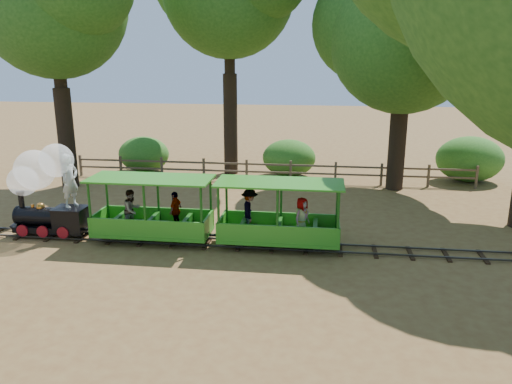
# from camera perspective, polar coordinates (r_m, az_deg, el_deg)

# --- Properties ---
(ground) EXTENTS (90.00, 90.00, 0.00)m
(ground) POSITION_cam_1_polar(r_m,az_deg,el_deg) (15.14, -1.89, -6.14)
(ground) COLOR olive
(ground) RESTS_ON ground
(track) EXTENTS (22.00, 1.00, 0.10)m
(track) POSITION_cam_1_polar(r_m,az_deg,el_deg) (15.11, -1.89, -5.90)
(track) COLOR #3F3D3A
(track) RESTS_ON ground
(locomotive) EXTENTS (2.63, 1.24, 3.02)m
(locomotive) POSITION_cam_1_polar(r_m,az_deg,el_deg) (16.82, -23.16, 0.87)
(locomotive) COLOR black
(locomotive) RESTS_ON ground
(carriage_front) EXTENTS (3.69, 1.51, 1.92)m
(carriage_front) POSITION_cam_1_polar(r_m,az_deg,el_deg) (15.53, -11.86, -2.74)
(carriage_front) COLOR #308E1F
(carriage_front) RESTS_ON track
(carriage_rear) EXTENTS (3.69, 1.51, 1.92)m
(carriage_rear) POSITION_cam_1_polar(r_m,az_deg,el_deg) (14.78, 2.14, -3.24)
(carriage_rear) COLOR #308E1F
(carriage_rear) RESTS_ON track
(oak_ne) EXTENTS (7.50, 6.60, 9.21)m
(oak_ne) POSITION_cam_1_polar(r_m,az_deg,el_deg) (21.72, 16.62, 17.26)
(oak_ne) COLOR #2D2116
(oak_ne) RESTS_ON ground
(fence) EXTENTS (18.10, 0.10, 1.00)m
(fence) POSITION_cam_1_polar(r_m,az_deg,el_deg) (22.57, 1.44, 2.61)
(fence) COLOR brown
(fence) RESTS_ON ground
(shrub_west) EXTENTS (2.50, 1.92, 1.73)m
(shrub_west) POSITION_cam_1_polar(r_m,az_deg,el_deg) (25.20, -12.70, 4.24)
(shrub_west) COLOR #2D6B1E
(shrub_west) RESTS_ON ground
(shrub_mid_w) EXTENTS (2.51, 1.93, 1.74)m
(shrub_mid_w) POSITION_cam_1_polar(r_m,az_deg,el_deg) (23.71, 3.79, 3.91)
(shrub_mid_w) COLOR #2D6B1E
(shrub_mid_w) RESTS_ON ground
(shrub_mid_e) EXTENTS (1.89, 1.46, 1.31)m
(shrub_mid_e) POSITION_cam_1_polar(r_m,az_deg,el_deg) (23.75, 3.67, 3.41)
(shrub_mid_e) COLOR #2D6B1E
(shrub_mid_e) RESTS_ON ground
(shrub_east) EXTENTS (2.97, 2.29, 2.06)m
(shrub_east) POSITION_cam_1_polar(r_m,az_deg,el_deg) (24.54, 23.23, 3.47)
(shrub_east) COLOR #2D6B1E
(shrub_east) RESTS_ON ground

